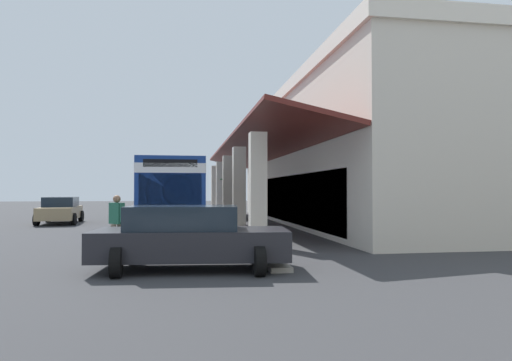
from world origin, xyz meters
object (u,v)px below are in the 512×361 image
Objects in this scene: potted_palm at (233,209)px; parked_sedan_charcoal at (189,237)px; transit_bus at (172,190)px; pedestrian at (117,220)px; parked_sedan_tan at (61,210)px.

parked_sedan_charcoal is at bearing -9.29° from potted_palm.
parked_sedan_charcoal is at bearing 3.20° from transit_bus.
pedestrian is at bearing -148.55° from parked_sedan_charcoal.
potted_palm reaches higher than parked_sedan_charcoal.
potted_palm is at bearing 151.35° from transit_bus.
transit_bus reaches higher than parked_sedan_tan.
pedestrian is (12.69, 4.78, 0.20)m from parked_sedan_tan.
potted_palm is at bearing 102.59° from parked_sedan_tan.
pedestrian reaches higher than parked_sedan_tan.
parked_sedan_tan is (-4.47, -6.23, -1.10)m from transit_bus.
pedestrian is at bearing 20.64° from parked_sedan_tan.
transit_bus reaches higher than pedestrian.
parked_sedan_tan is 13.57m from pedestrian.
transit_bus is 4.19× the size of potted_palm.
potted_palm is (-14.90, 5.09, -0.32)m from pedestrian.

